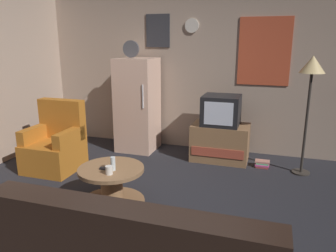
# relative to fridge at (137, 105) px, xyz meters

# --- Properties ---
(ground_plane) EXTENTS (12.00, 12.00, 0.00)m
(ground_plane) POSITION_rel_fridge_xyz_m (0.82, -2.02, -0.75)
(ground_plane) COLOR #232328
(wall_with_art) EXTENTS (5.20, 0.12, 2.63)m
(wall_with_art) POSITION_rel_fridge_xyz_m (0.83, 0.42, 0.57)
(wall_with_art) COLOR tan
(wall_with_art) RESTS_ON ground_plane
(fridge) EXTENTS (0.60, 0.62, 1.77)m
(fridge) POSITION_rel_fridge_xyz_m (0.00, 0.00, 0.00)
(fridge) COLOR beige
(fridge) RESTS_ON ground_plane
(tv_stand) EXTENTS (0.84, 0.53, 0.55)m
(tv_stand) POSITION_rel_fridge_xyz_m (1.38, -0.09, -0.48)
(tv_stand) COLOR #8E6642
(tv_stand) RESTS_ON ground_plane
(crt_tv) EXTENTS (0.54, 0.51, 0.44)m
(crt_tv) POSITION_rel_fridge_xyz_m (1.38, -0.09, 0.02)
(crt_tv) COLOR black
(crt_tv) RESTS_ON tv_stand
(standing_lamp) EXTENTS (0.32, 0.32, 1.59)m
(standing_lamp) POSITION_rel_fridge_xyz_m (2.54, -0.28, 0.60)
(standing_lamp) COLOR #332D28
(standing_lamp) RESTS_ON ground_plane
(coffee_table) EXTENTS (0.72, 0.72, 0.43)m
(coffee_table) POSITION_rel_fridge_xyz_m (0.47, -1.87, -0.54)
(coffee_table) COLOR #8E6642
(coffee_table) RESTS_ON ground_plane
(wine_glass) EXTENTS (0.05, 0.05, 0.15)m
(wine_glass) POSITION_rel_fridge_xyz_m (0.53, -1.93, -0.25)
(wine_glass) COLOR silver
(wine_glass) RESTS_ON coffee_table
(mug_ceramic_white) EXTENTS (0.08, 0.08, 0.09)m
(mug_ceramic_white) POSITION_rel_fridge_xyz_m (0.54, -2.03, -0.28)
(mug_ceramic_white) COLOR silver
(mug_ceramic_white) RESTS_ON coffee_table
(remote_control) EXTENTS (0.15, 0.05, 0.02)m
(remote_control) POSITION_rel_fridge_xyz_m (0.45, -1.93, -0.31)
(remote_control) COLOR black
(remote_control) RESTS_ON coffee_table
(armchair) EXTENTS (0.68, 0.68, 0.96)m
(armchair) POSITION_rel_fridge_xyz_m (-0.77, -1.15, -0.42)
(armchair) COLOR #B2661E
(armchair) RESTS_ON ground_plane
(book_stack) EXTENTS (0.20, 0.17, 0.09)m
(book_stack) POSITION_rel_fridge_xyz_m (2.02, -0.21, -0.71)
(book_stack) COLOR #A43E3C
(book_stack) RESTS_ON ground_plane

